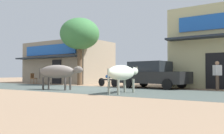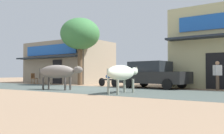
{
  "view_description": "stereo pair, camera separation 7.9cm",
  "coord_description": "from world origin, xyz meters",
  "px_view_note": "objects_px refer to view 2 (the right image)",
  "views": [
    {
      "loc": [
        9.46,
        -10.81,
        0.9
      ],
      "look_at": [
        1.57,
        0.91,
        1.28
      ],
      "focal_mm": 39.15,
      "sensor_mm": 36.0,
      "label": 1
    },
    {
      "loc": [
        9.52,
        -10.77,
        0.9
      ],
      "look_at": [
        1.57,
        0.91,
        1.28
      ],
      "focal_mm": 39.15,
      "sensor_mm": 36.0,
      "label": 2
    }
  ],
  "objects_px": {
    "parked_hatchback_car": "(153,74)",
    "cafe_chair_near_tree": "(34,78)",
    "cow_far_dark": "(122,73)",
    "pedestrian_by_shop": "(217,73)",
    "parked_motorcycle": "(108,80)",
    "cow_near_brown": "(58,72)",
    "roadside_tree": "(80,34)"
  },
  "relations": [
    {
      "from": "roadside_tree",
      "to": "pedestrian_by_shop",
      "type": "bearing_deg",
      "value": -1.19
    },
    {
      "from": "roadside_tree",
      "to": "parked_hatchback_car",
      "type": "height_order",
      "value": "roadside_tree"
    },
    {
      "from": "parked_hatchback_car",
      "to": "cafe_chair_near_tree",
      "type": "xyz_separation_m",
      "value": [
        -11.64,
        0.21,
        -0.33
      ]
    },
    {
      "from": "parked_hatchback_car",
      "to": "cafe_chair_near_tree",
      "type": "relative_size",
      "value": 4.75
    },
    {
      "from": "parked_motorcycle",
      "to": "cafe_chair_near_tree",
      "type": "xyz_separation_m",
      "value": [
        -8.25,
        0.17,
        0.05
      ]
    },
    {
      "from": "parked_hatchback_car",
      "to": "cow_far_dark",
      "type": "bearing_deg",
      "value": -82.96
    },
    {
      "from": "parked_motorcycle",
      "to": "parked_hatchback_car",
      "type": "bearing_deg",
      "value": -0.64
    },
    {
      "from": "roadside_tree",
      "to": "cow_far_dark",
      "type": "bearing_deg",
      "value": -35.55
    },
    {
      "from": "pedestrian_by_shop",
      "to": "cafe_chair_near_tree",
      "type": "height_order",
      "value": "pedestrian_by_shop"
    },
    {
      "from": "parked_hatchback_car",
      "to": "cow_far_dark",
      "type": "relative_size",
      "value": 1.51
    },
    {
      "from": "roadside_tree",
      "to": "cow_near_brown",
      "type": "relative_size",
      "value": 1.86
    },
    {
      "from": "cow_near_brown",
      "to": "cow_far_dark",
      "type": "bearing_deg",
      "value": -1.56
    },
    {
      "from": "roadside_tree",
      "to": "cow_near_brown",
      "type": "xyz_separation_m",
      "value": [
        2.68,
        -4.85,
        -2.98
      ]
    },
    {
      "from": "pedestrian_by_shop",
      "to": "cafe_chair_near_tree",
      "type": "xyz_separation_m",
      "value": [
        -15.31,
        -0.05,
        -0.4
      ]
    },
    {
      "from": "parked_hatchback_car",
      "to": "parked_motorcycle",
      "type": "relative_size",
      "value": 2.36
    },
    {
      "from": "pedestrian_by_shop",
      "to": "cow_near_brown",
      "type": "bearing_deg",
      "value": -147.84
    },
    {
      "from": "parked_motorcycle",
      "to": "cafe_chair_near_tree",
      "type": "bearing_deg",
      "value": 178.81
    },
    {
      "from": "roadside_tree",
      "to": "parked_motorcycle",
      "type": "xyz_separation_m",
      "value": [
        3.01,
        -0.43,
        -3.5
      ]
    },
    {
      "from": "cow_near_brown",
      "to": "cafe_chair_near_tree",
      "type": "bearing_deg",
      "value": 149.9
    },
    {
      "from": "parked_hatchback_car",
      "to": "parked_motorcycle",
      "type": "bearing_deg",
      "value": 179.36
    },
    {
      "from": "parked_hatchback_car",
      "to": "cow_far_dark",
      "type": "height_order",
      "value": "parked_hatchback_car"
    },
    {
      "from": "cow_near_brown",
      "to": "cafe_chair_near_tree",
      "type": "height_order",
      "value": "cow_near_brown"
    },
    {
      "from": "roadside_tree",
      "to": "cow_far_dark",
      "type": "height_order",
      "value": "roadside_tree"
    },
    {
      "from": "cow_near_brown",
      "to": "cow_far_dark",
      "type": "height_order",
      "value": "cow_near_brown"
    },
    {
      "from": "cow_near_brown",
      "to": "parked_motorcycle",
      "type": "bearing_deg",
      "value": 85.75
    },
    {
      "from": "parked_hatchback_car",
      "to": "cow_far_dark",
      "type": "xyz_separation_m",
      "value": [
        0.56,
        -4.5,
        0.08
      ]
    },
    {
      "from": "roadside_tree",
      "to": "cow_near_brown",
      "type": "height_order",
      "value": "roadside_tree"
    },
    {
      "from": "parked_motorcycle",
      "to": "cow_near_brown",
      "type": "xyz_separation_m",
      "value": [
        -0.33,
        -4.42,
        0.53
      ]
    },
    {
      "from": "cow_far_dark",
      "to": "pedestrian_by_shop",
      "type": "xyz_separation_m",
      "value": [
        3.11,
        4.76,
        -0.01
      ]
    },
    {
      "from": "roadside_tree",
      "to": "parked_motorcycle",
      "type": "relative_size",
      "value": 2.83
    },
    {
      "from": "roadside_tree",
      "to": "cafe_chair_near_tree",
      "type": "relative_size",
      "value": 5.69
    },
    {
      "from": "parked_hatchback_car",
      "to": "cow_near_brown",
      "type": "xyz_separation_m",
      "value": [
        -3.72,
        -4.38,
        0.15
      ]
    }
  ]
}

